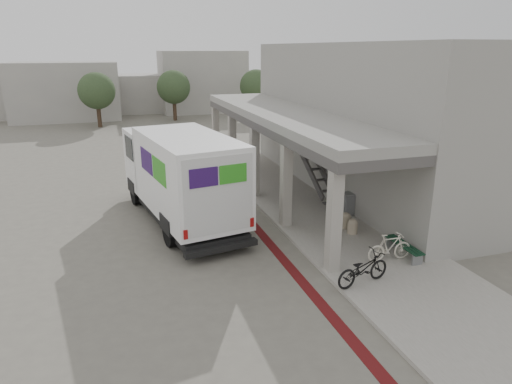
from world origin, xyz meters
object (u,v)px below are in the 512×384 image
object	(u,v)px
bicycle_cream	(390,247)
utility_cabinet	(347,204)
bench	(404,247)
bicycle_black	(363,269)
fedex_truck	(180,174)

from	to	relation	value
bicycle_cream	utility_cabinet	bearing A→B (deg)	-9.91
bench	bicycle_cream	world-z (taller)	bicycle_cream
bicycle_cream	bicycle_black	bearing A→B (deg)	124.81
fedex_truck	bicycle_black	world-z (taller)	fedex_truck
fedex_truck	bicycle_black	bearing A→B (deg)	-69.40
bicycle_black	bicycle_cream	bearing A→B (deg)	-68.36
bicycle_black	bicycle_cream	xyz separation A→B (m)	(1.63, 1.09, -0.01)
fedex_truck	utility_cabinet	size ratio (longest dim) A/B	9.73
utility_cabinet	bicycle_cream	world-z (taller)	bicycle_cream
bench	utility_cabinet	world-z (taller)	utility_cabinet
bench	utility_cabinet	size ratio (longest dim) A/B	1.91
bench	bicycle_cream	xyz separation A→B (m)	(-0.68, -0.19, 0.18)
fedex_truck	bicycle_black	distance (m)	8.42
bench	utility_cabinet	bearing A→B (deg)	87.88
fedex_truck	utility_cabinet	distance (m)	7.01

